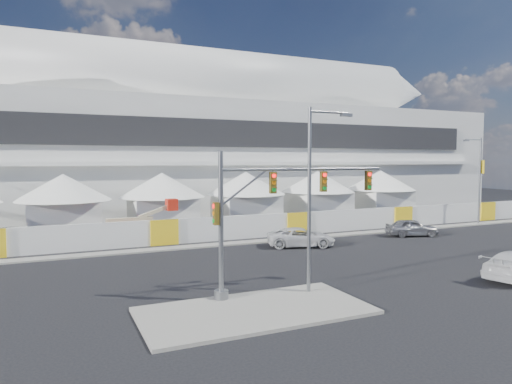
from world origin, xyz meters
name	(u,v)px	position (x,y,z in m)	size (l,w,h in m)	color
ground	(332,281)	(0.00, 0.00, 0.00)	(160.00, 160.00, 0.00)	black
median_island	(255,311)	(-6.00, -3.00, 0.07)	(10.00, 5.00, 0.15)	gray
far_curb	(432,227)	(20.00, 12.50, 0.06)	(80.00, 1.20, 0.12)	gray
stadium	(222,141)	(8.71, 41.50, 9.45)	(80.00, 24.80, 21.98)	silver
tent_row	(206,194)	(0.50, 24.00, 3.15)	(53.40, 8.40, 5.40)	white
hoarding_fence	(298,223)	(6.00, 14.50, 1.00)	(70.00, 0.25, 2.00)	silver
scaffold_tower	(443,164)	(46.00, 36.00, 6.00)	(4.40, 4.40, 12.00)	#595B60
sedan_silver	(412,228)	(14.72, 9.65, 0.76)	(4.44, 1.79, 1.51)	#98999D
pickup_curb	(301,237)	(3.46, 9.45, 0.72)	(5.21, 2.40, 1.45)	silver
lot_car_c	(17,237)	(-16.48, 18.54, 0.75)	(5.14, 2.09, 1.49)	#BABBC0
traffic_mast	(261,215)	(-4.78, -1.00, 4.03)	(9.42, 0.67, 6.92)	slate
streetlight_median	(314,187)	(-2.23, -1.61, 5.35)	(2.51, 0.25, 9.06)	slate
streetlight_curb	(478,174)	(26.14, 12.50, 5.18)	(2.64, 0.60, 8.93)	gray
boom_lift	(124,233)	(-8.87, 16.05, 0.93)	(6.83, 1.74, 3.45)	red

